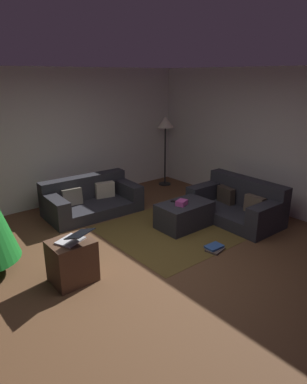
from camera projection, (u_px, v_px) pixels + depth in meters
The scene contains 13 objects.
ground_plane at pixel (149, 267), 4.66m from camera, with size 6.40×6.40×0.00m, color brown.
rear_partition at pixel (45, 139), 6.53m from camera, with size 6.40×0.12×2.60m, color beige.
corner_partition at pixel (286, 143), 6.13m from camera, with size 0.12×6.40×2.60m, color beige.
couch_left at pixel (90, 199), 6.46m from camera, with size 1.74×0.99×0.64m.
couch_right at pixel (238, 204), 6.12m from camera, with size 0.92×1.59×0.72m.
ottoman at pixel (184, 215), 5.83m from camera, with size 0.91×0.57×0.43m, color #26262B.
gift_box at pixel (182, 203), 5.66m from camera, with size 0.19×0.14×0.08m, color #B23F8C.
tv_remote at pixel (176, 201), 5.80m from camera, with size 0.05×0.16×0.02m, color black.
side_table at pixel (72, 261), 4.28m from camera, with size 0.52×0.44×0.55m, color #4C3323.
laptop at pixel (74, 238), 4.14m from camera, with size 0.43×0.48×0.18m.
book_stack at pixel (215, 248), 5.10m from camera, with size 0.30×0.25×0.06m.
corner_lamp at pixel (165, 127), 7.72m from camera, with size 0.36×0.36×1.58m.
area_rug at pixel (184, 226), 5.90m from camera, with size 2.60×2.00×0.01m, color brown.
Camera 1 is at (-2.56, -3.18, 2.47)m, focal length 32.29 mm.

